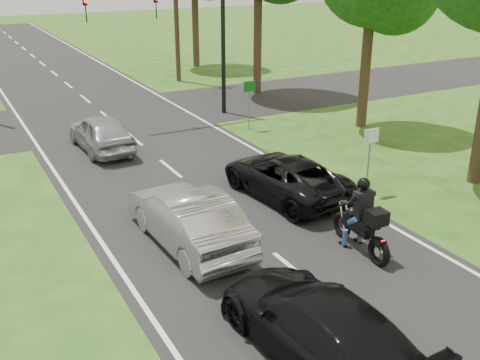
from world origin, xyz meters
name	(u,v)px	position (x,y,z in m)	size (l,w,h in m)	color
ground	(296,272)	(0.00, 0.00, 0.00)	(140.00, 140.00, 0.00)	#214C15
road	(151,153)	(0.00, 10.00, 0.01)	(8.00, 100.00, 0.01)	black
cross_road	(107,117)	(0.00, 16.00, 0.01)	(60.00, 7.00, 0.01)	black
motorcycle_rider	(363,223)	(2.01, 0.04, 0.79)	(0.68, 2.35, 2.02)	black
dark_suv	(285,176)	(2.25, 4.00, 0.67)	(2.18, 4.73, 1.31)	black
silver_sedan	(188,218)	(-1.71, 2.47, 0.77)	(1.61, 4.62, 1.52)	#AAAAAF
silver_suv	(101,132)	(-1.55, 11.22, 0.72)	(1.67, 4.15, 1.42)	#A6A9AE
dark_car_behind	(319,326)	(-1.39, -2.77, 0.72)	(1.98, 4.86, 1.41)	black
traffic_signal	(186,27)	(3.34, 14.00, 4.14)	(6.38, 0.44, 6.00)	black
sign_white	(371,145)	(4.70, 2.98, 1.60)	(0.55, 0.07, 2.12)	slate
sign_green	(249,93)	(4.90, 10.98, 1.60)	(0.55, 0.07, 2.12)	slate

